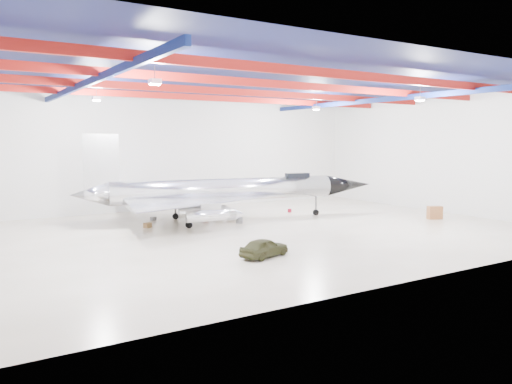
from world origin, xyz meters
TOP-DOWN VIEW (x-y plane):
  - floor at (0.00, 0.00)m, footprint 40.00×40.00m
  - wall_back at (0.00, 15.00)m, footprint 40.00×0.00m
  - wall_right at (20.00, 0.00)m, footprint 0.00×30.00m
  - ceiling at (0.00, 0.00)m, footprint 40.00×40.00m
  - ceiling_structure at (0.00, 0.00)m, footprint 39.50×29.50m
  - jet_aircraft at (0.19, 5.55)m, footprint 26.27×17.43m
  - jeep at (-4.05, -7.14)m, footprint 3.51×2.23m
  - desk at (15.89, -2.95)m, footprint 1.35×1.02m
  - crate_ply at (-6.49, 5.77)m, footprint 0.65×0.58m
  - toolbox_red at (-1.12, 6.60)m, footprint 0.50×0.42m
  - engine_drum at (0.59, 3.94)m, footprint 0.69×0.69m
  - parts_bin at (0.29, 6.97)m, footprint 0.69×0.55m
  - crate_small at (-4.89, 8.96)m, footprint 0.53×0.48m
  - tool_chest at (7.67, 6.87)m, footprint 0.45×0.45m
  - oil_barrel at (1.07, 6.25)m, footprint 0.61×0.49m
  - spares_box at (2.52, 7.69)m, footprint 0.50×0.50m

SIDE VIEW (x-z plane):
  - floor at x=0.00m, z-range 0.00..0.00m
  - crate_small at x=-4.89m, z-range 0.00..0.30m
  - tool_chest at x=7.67m, z-range 0.00..0.33m
  - toolbox_red at x=-1.12m, z-range 0.00..0.33m
  - spares_box at x=2.52m, z-range 0.00..0.36m
  - crate_ply at x=-6.49m, z-range 0.00..0.38m
  - oil_barrel at x=1.07m, z-range 0.00..0.43m
  - parts_bin at x=0.29m, z-range 0.00..0.48m
  - engine_drum at x=0.59m, z-range 0.00..0.50m
  - desk at x=15.89m, z-range 0.00..1.11m
  - jeep at x=-4.05m, z-range 0.00..1.11m
  - jet_aircraft at x=0.19m, z-range -1.24..5.96m
  - wall_back at x=0.00m, z-range -14.50..25.50m
  - wall_right at x=20.00m, z-range -9.50..20.50m
  - ceiling_structure at x=0.00m, z-range 9.79..10.86m
  - ceiling at x=0.00m, z-range 11.00..11.00m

